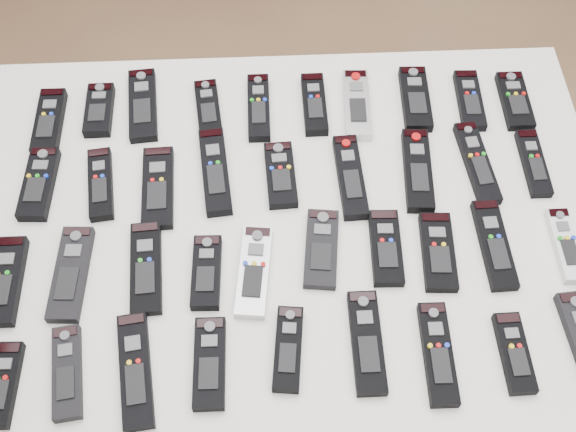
{
  "coord_description": "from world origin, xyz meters",
  "views": [
    {
      "loc": [
        -0.09,
        -0.86,
        1.96
      ],
      "look_at": [
        -0.06,
        -0.13,
        0.8
      ],
      "focal_mm": 45.0,
      "sensor_mm": 36.0,
      "label": 1
    }
  ],
  "objects_px": {
    "remote_24": "(321,249)",
    "remote_31": "(136,370)",
    "remote_19": "(4,281)",
    "remote_10": "(39,184)",
    "remote_15": "(350,177)",
    "remote_32": "(210,363)",
    "remote_5": "(314,104)",
    "remote_22": "(206,272)",
    "remote_18": "(533,163)",
    "remote_6": "(357,105)",
    "remote_29": "(3,385)",
    "remote_36": "(514,353)",
    "remote_23": "(254,271)",
    "remote_2": "(143,105)",
    "remote_9": "(515,101)",
    "remote_27": "(494,245)",
    "remote_7": "(415,99)",
    "remote_11": "(101,184)",
    "remote_35": "(438,354)",
    "remote_30": "(67,372)",
    "remote_12": "(158,188)",
    "remote_1": "(99,110)",
    "remote_16": "(418,170)",
    "remote_26": "(438,252)",
    "remote_8": "(470,100)",
    "table": "(288,237)",
    "remote_14": "(281,175)",
    "remote_0": "(49,122)",
    "remote_17": "(477,163)",
    "remote_33": "(288,349)",
    "remote_25": "(386,248)",
    "remote_34": "(367,342)",
    "remote_3": "(208,109)",
    "remote_13": "(215,172)"
  },
  "relations": [
    {
      "from": "remote_25",
      "to": "remote_32",
      "type": "bearing_deg",
      "value": -145.04
    },
    {
      "from": "remote_23",
      "to": "remote_32",
      "type": "xyz_separation_m",
      "value": [
        -0.08,
        -0.17,
        0.0
      ]
    },
    {
      "from": "remote_12",
      "to": "remote_9",
      "type": "bearing_deg",
      "value": 12.34
    },
    {
      "from": "remote_23",
      "to": "remote_34",
      "type": "bearing_deg",
      "value": -30.87
    },
    {
      "from": "remote_23",
      "to": "remote_27",
      "type": "bearing_deg",
      "value": 11.21
    },
    {
      "from": "remote_35",
      "to": "remote_30",
      "type": "bearing_deg",
      "value": -178.74
    },
    {
      "from": "remote_18",
      "to": "remote_33",
      "type": "relative_size",
      "value": 1.05
    },
    {
      "from": "remote_26",
      "to": "remote_30",
      "type": "relative_size",
      "value": 0.99
    },
    {
      "from": "remote_8",
      "to": "remote_24",
      "type": "xyz_separation_m",
      "value": [
        -0.34,
        -0.35,
        -0.0
      ]
    },
    {
      "from": "remote_24",
      "to": "remote_31",
      "type": "height_order",
      "value": "same"
    },
    {
      "from": "remote_15",
      "to": "remote_25",
      "type": "bearing_deg",
      "value": -74.87
    },
    {
      "from": "remote_35",
      "to": "remote_10",
      "type": "bearing_deg",
      "value": 152.95
    },
    {
      "from": "remote_32",
      "to": "remote_22",
      "type": "bearing_deg",
      "value": 93.29
    },
    {
      "from": "remote_30",
      "to": "remote_34",
      "type": "distance_m",
      "value": 0.51
    },
    {
      "from": "remote_18",
      "to": "remote_32",
      "type": "relative_size",
      "value": 0.99
    },
    {
      "from": "remote_26",
      "to": "remote_13",
      "type": "bearing_deg",
      "value": 157.46
    },
    {
      "from": "remote_16",
      "to": "remote_33",
      "type": "height_order",
      "value": "same"
    },
    {
      "from": "remote_1",
      "to": "remote_25",
      "type": "relative_size",
      "value": 0.85
    },
    {
      "from": "remote_23",
      "to": "remote_25",
      "type": "height_order",
      "value": "remote_25"
    },
    {
      "from": "remote_3",
      "to": "remote_33",
      "type": "distance_m",
      "value": 0.57
    },
    {
      "from": "remote_36",
      "to": "remote_23",
      "type": "bearing_deg",
      "value": 156.92
    },
    {
      "from": "remote_17",
      "to": "remote_36",
      "type": "xyz_separation_m",
      "value": [
        -0.01,
        -0.41,
        0.0
      ]
    },
    {
      "from": "remote_31",
      "to": "remote_24",
      "type": "bearing_deg",
      "value": 26.49
    },
    {
      "from": "remote_24",
      "to": "remote_19",
      "type": "bearing_deg",
      "value": -169.27
    },
    {
      "from": "remote_12",
      "to": "remote_23",
      "type": "height_order",
      "value": "same"
    },
    {
      "from": "remote_10",
      "to": "remote_15",
      "type": "height_order",
      "value": "same"
    },
    {
      "from": "remote_10",
      "to": "remote_11",
      "type": "distance_m",
      "value": 0.12
    },
    {
      "from": "remote_11",
      "to": "remote_26",
      "type": "height_order",
      "value": "remote_11"
    },
    {
      "from": "table",
      "to": "remote_23",
      "type": "bearing_deg",
      "value": -121.12
    },
    {
      "from": "remote_10",
      "to": "remote_32",
      "type": "distance_m",
      "value": 0.52
    },
    {
      "from": "remote_1",
      "to": "remote_16",
      "type": "xyz_separation_m",
      "value": [
        0.65,
        -0.19,
        0.0
      ]
    },
    {
      "from": "remote_5",
      "to": "remote_22",
      "type": "bearing_deg",
      "value": -120.12
    },
    {
      "from": "remote_2",
      "to": "remote_9",
      "type": "xyz_separation_m",
      "value": [
        0.8,
        -0.02,
        -0.0
      ]
    },
    {
      "from": "remote_9",
      "to": "remote_24",
      "type": "relative_size",
      "value": 0.93
    },
    {
      "from": "remote_6",
      "to": "remote_29",
      "type": "bearing_deg",
      "value": -135.74
    },
    {
      "from": "remote_8",
      "to": "remote_9",
      "type": "xyz_separation_m",
      "value": [
        0.1,
        -0.01,
        -0.0
      ]
    },
    {
      "from": "remote_8",
      "to": "remote_13",
      "type": "bearing_deg",
      "value": -161.27
    },
    {
      "from": "remote_10",
      "to": "remote_14",
      "type": "height_order",
      "value": "remote_10"
    },
    {
      "from": "remote_17",
      "to": "remote_22",
      "type": "distance_m",
      "value": 0.59
    },
    {
      "from": "remote_10",
      "to": "remote_34",
      "type": "height_order",
      "value": "remote_10"
    },
    {
      "from": "remote_24",
      "to": "remote_27",
      "type": "height_order",
      "value": "same"
    },
    {
      "from": "remote_18",
      "to": "remote_31",
      "type": "height_order",
      "value": "remote_31"
    },
    {
      "from": "table",
      "to": "remote_14",
      "type": "bearing_deg",
      "value": 95.7
    },
    {
      "from": "remote_35",
      "to": "remote_3",
      "type": "bearing_deg",
      "value": 126.03
    },
    {
      "from": "remote_10",
      "to": "remote_17",
      "type": "relative_size",
      "value": 0.84
    },
    {
      "from": "remote_14",
      "to": "remote_15",
      "type": "distance_m",
      "value": 0.14
    },
    {
      "from": "remote_7",
      "to": "remote_11",
      "type": "distance_m",
      "value": 0.68
    },
    {
      "from": "remote_18",
      "to": "remote_30",
      "type": "relative_size",
      "value": 0.97
    },
    {
      "from": "remote_1",
      "to": "remote_29",
      "type": "bearing_deg",
      "value": -100.24
    },
    {
      "from": "table",
      "to": "remote_0",
      "type": "distance_m",
      "value": 0.56
    }
  ]
}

